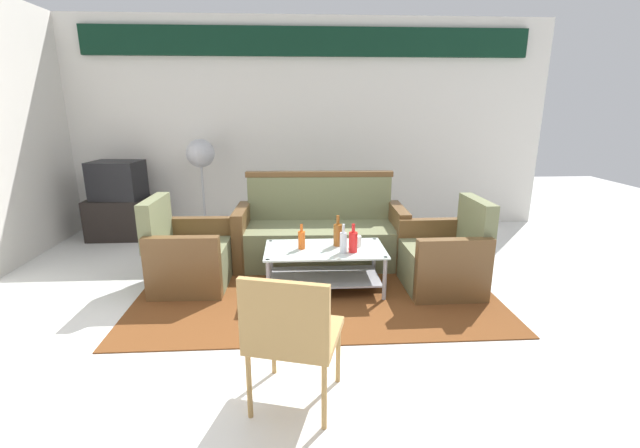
{
  "coord_description": "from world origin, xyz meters",
  "views": [
    {
      "loc": [
        -0.23,
        -3.0,
        1.68
      ],
      "look_at": [
        -0.0,
        0.71,
        0.65
      ],
      "focal_mm": 24.12,
      "sensor_mm": 36.0,
      "label": 1
    }
  ],
  "objects_px": {
    "cup": "(357,241)",
    "armchair_left": "(188,257)",
    "armchair_right": "(444,259)",
    "coffee_table": "(325,263)",
    "tv_stand": "(122,218)",
    "pedestal_fan": "(201,159)",
    "bottle_red": "(353,241)",
    "couch": "(320,234)",
    "bottle_clear": "(343,242)",
    "wicker_chair": "(291,331)",
    "bottle_orange": "(302,239)",
    "bottle_brown": "(338,234)",
    "television": "(117,180)"
  },
  "relations": [
    {
      "from": "cup",
      "to": "bottle_orange",
      "type": "bearing_deg",
      "value": -175.98
    },
    {
      "from": "couch",
      "to": "bottle_clear",
      "type": "distance_m",
      "value": 0.91
    },
    {
      "from": "armchair_left",
      "to": "bottle_orange",
      "type": "relative_size",
      "value": 3.65
    },
    {
      "from": "armchair_left",
      "to": "pedestal_fan",
      "type": "height_order",
      "value": "pedestal_fan"
    },
    {
      "from": "pedestal_fan",
      "to": "cup",
      "type": "bearing_deg",
      "value": -45.92
    },
    {
      "from": "tv_stand",
      "to": "armchair_left",
      "type": "bearing_deg",
      "value": -53.05
    },
    {
      "from": "tv_stand",
      "to": "pedestal_fan",
      "type": "distance_m",
      "value": 1.3
    },
    {
      "from": "couch",
      "to": "bottle_orange",
      "type": "bearing_deg",
      "value": 75.63
    },
    {
      "from": "cup",
      "to": "wicker_chair",
      "type": "bearing_deg",
      "value": -109.83
    },
    {
      "from": "cup",
      "to": "pedestal_fan",
      "type": "distance_m",
      "value": 2.6
    },
    {
      "from": "cup",
      "to": "pedestal_fan",
      "type": "relative_size",
      "value": 0.08
    },
    {
      "from": "cup",
      "to": "television",
      "type": "distance_m",
      "value": 3.35
    },
    {
      "from": "armchair_right",
      "to": "coffee_table",
      "type": "height_order",
      "value": "armchair_right"
    },
    {
      "from": "bottle_red",
      "to": "pedestal_fan",
      "type": "height_order",
      "value": "pedestal_fan"
    },
    {
      "from": "bottle_orange",
      "to": "wicker_chair",
      "type": "relative_size",
      "value": 0.28
    },
    {
      "from": "cup",
      "to": "pedestal_fan",
      "type": "height_order",
      "value": "pedestal_fan"
    },
    {
      "from": "bottle_red",
      "to": "wicker_chair",
      "type": "xyz_separation_m",
      "value": [
        -0.55,
        -1.52,
        -0.01
      ]
    },
    {
      "from": "bottle_red",
      "to": "tv_stand",
      "type": "distance_m",
      "value": 3.38
    },
    {
      "from": "armchair_right",
      "to": "bottle_brown",
      "type": "distance_m",
      "value": 1.03
    },
    {
      "from": "tv_stand",
      "to": "armchair_right",
      "type": "bearing_deg",
      "value": -26.75
    },
    {
      "from": "armchair_right",
      "to": "bottle_brown",
      "type": "bearing_deg",
      "value": 84.0
    },
    {
      "from": "coffee_table",
      "to": "cup",
      "type": "relative_size",
      "value": 11.0
    },
    {
      "from": "couch",
      "to": "television",
      "type": "xyz_separation_m",
      "value": [
        -2.52,
        1.07,
        0.44
      ]
    },
    {
      "from": "couch",
      "to": "television",
      "type": "height_order",
      "value": "television"
    },
    {
      "from": "couch",
      "to": "bottle_brown",
      "type": "distance_m",
      "value": 0.71
    },
    {
      "from": "bottle_red",
      "to": "cup",
      "type": "xyz_separation_m",
      "value": [
        0.06,
        0.15,
        -0.05
      ]
    },
    {
      "from": "armchair_left",
      "to": "cup",
      "type": "distance_m",
      "value": 1.61
    },
    {
      "from": "cup",
      "to": "tv_stand",
      "type": "height_order",
      "value": "tv_stand"
    },
    {
      "from": "tv_stand",
      "to": "pedestal_fan",
      "type": "bearing_deg",
      "value": 2.71
    },
    {
      "from": "wicker_chair",
      "to": "bottle_red",
      "type": "bearing_deg",
      "value": 86.07
    },
    {
      "from": "coffee_table",
      "to": "cup",
      "type": "distance_m",
      "value": 0.36
    },
    {
      "from": "bottle_red",
      "to": "armchair_right",
      "type": "bearing_deg",
      "value": 6.06
    },
    {
      "from": "bottle_red",
      "to": "bottle_brown",
      "type": "xyz_separation_m",
      "value": [
        -0.12,
        0.19,
        0.01
      ]
    },
    {
      "from": "bottle_brown",
      "to": "tv_stand",
      "type": "relative_size",
      "value": 0.36
    },
    {
      "from": "couch",
      "to": "bottle_orange",
      "type": "height_order",
      "value": "couch"
    },
    {
      "from": "coffee_table",
      "to": "bottle_clear",
      "type": "bearing_deg",
      "value": -38.8
    },
    {
      "from": "pedestal_fan",
      "to": "bottle_clear",
      "type": "bearing_deg",
      "value": -50.94
    },
    {
      "from": "cup",
      "to": "television",
      "type": "relative_size",
      "value": 0.15
    },
    {
      "from": "bottle_clear",
      "to": "tv_stand",
      "type": "relative_size",
      "value": 0.33
    },
    {
      "from": "cup",
      "to": "armchair_left",
      "type": "bearing_deg",
      "value": 174.98
    },
    {
      "from": "tv_stand",
      "to": "pedestal_fan",
      "type": "relative_size",
      "value": 0.63
    },
    {
      "from": "cup",
      "to": "wicker_chair",
      "type": "height_order",
      "value": "wicker_chair"
    },
    {
      "from": "coffee_table",
      "to": "bottle_red",
      "type": "xyz_separation_m",
      "value": [
        0.24,
        -0.11,
        0.24
      ]
    },
    {
      "from": "bottle_red",
      "to": "wicker_chair",
      "type": "relative_size",
      "value": 0.31
    },
    {
      "from": "pedestal_fan",
      "to": "bottle_orange",
      "type": "bearing_deg",
      "value": -56.08
    },
    {
      "from": "wicker_chair",
      "to": "pedestal_fan",
      "type": "bearing_deg",
      "value": 124.21
    },
    {
      "from": "wicker_chair",
      "to": "coffee_table",
      "type": "bearing_deg",
      "value": 95.34
    },
    {
      "from": "tv_stand",
      "to": "wicker_chair",
      "type": "distance_m",
      "value": 4.1
    },
    {
      "from": "bottle_red",
      "to": "cup",
      "type": "relative_size",
      "value": 2.61
    },
    {
      "from": "bottle_red",
      "to": "wicker_chair",
      "type": "height_order",
      "value": "wicker_chair"
    }
  ]
}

